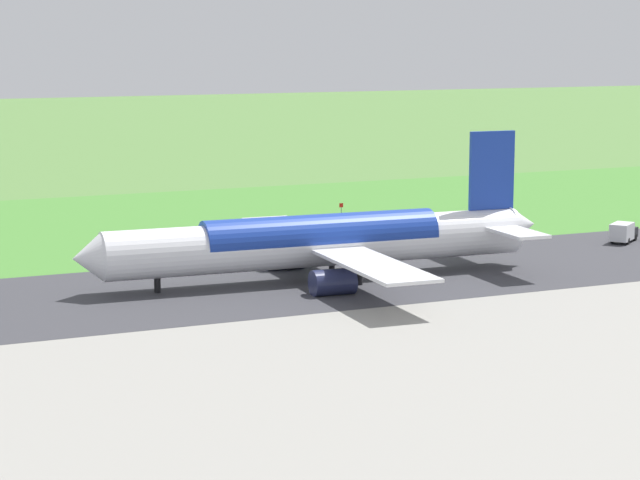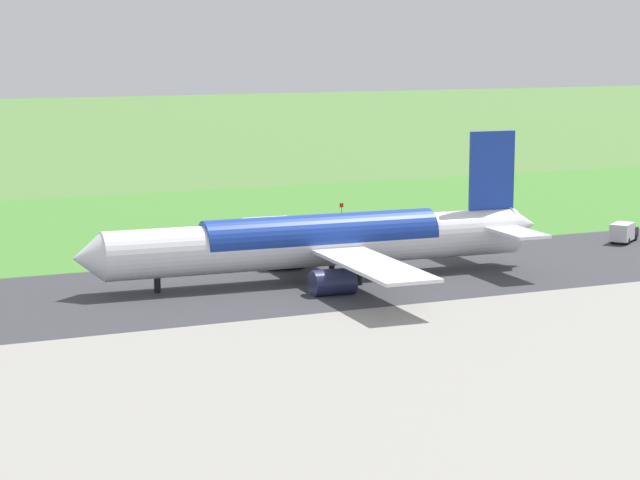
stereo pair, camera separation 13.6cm
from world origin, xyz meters
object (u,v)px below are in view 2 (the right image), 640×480
Objects in this scene: traffic_cone_orange at (318,221)px; service_truck_fuel at (624,232)px; no_stopping_sign at (342,209)px; airliner_main at (323,241)px.

service_truck_fuel is at bearing 132.45° from traffic_cone_orange.
no_stopping_sign reaches higher than traffic_cone_orange.
service_truck_fuel is 10.91× the size of traffic_cone_orange.
service_truck_fuel reaches higher than traffic_cone_orange.
service_truck_fuel is at bearing -171.86° from airliner_main.
service_truck_fuel is at bearing 125.90° from no_stopping_sign.
service_truck_fuel is 43.16m from traffic_cone_orange.
airliner_main is 98.38× the size of traffic_cone_orange.
airliner_main is 23.77× the size of no_stopping_sign.
no_stopping_sign is at bearing -117.43° from airliner_main.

